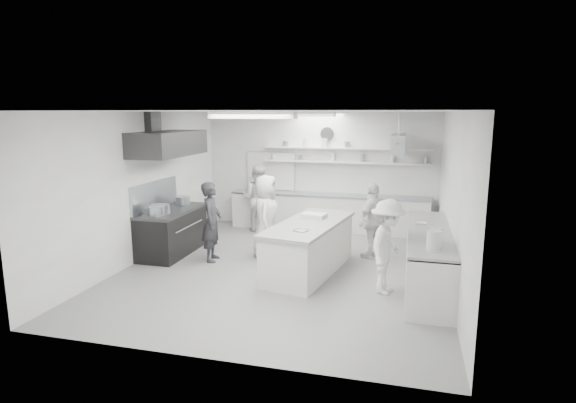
% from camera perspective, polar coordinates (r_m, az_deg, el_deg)
% --- Properties ---
extents(floor, '(6.00, 7.00, 0.02)m').
position_cam_1_polar(floor, '(9.14, -0.42, -8.26)').
color(floor, '#959599').
rests_on(floor, ground).
extents(ceiling, '(6.00, 7.00, 0.02)m').
position_cam_1_polar(ceiling, '(8.64, -0.45, 11.03)').
color(ceiling, white).
rests_on(ceiling, wall_back).
extents(wall_back, '(6.00, 0.04, 3.00)m').
position_cam_1_polar(wall_back, '(12.14, 3.84, 3.80)').
color(wall_back, white).
rests_on(wall_back, floor).
extents(wall_front, '(6.00, 0.04, 3.00)m').
position_cam_1_polar(wall_front, '(5.53, -9.87, -4.81)').
color(wall_front, white).
rests_on(wall_front, floor).
extents(wall_left, '(0.04, 7.00, 3.00)m').
position_cam_1_polar(wall_left, '(9.96, -17.36, 1.79)').
color(wall_left, white).
rests_on(wall_left, floor).
extents(wall_right, '(0.04, 7.00, 3.00)m').
position_cam_1_polar(wall_right, '(8.51, 19.48, 0.20)').
color(wall_right, white).
rests_on(wall_right, floor).
extents(stove, '(0.80, 1.80, 0.90)m').
position_cam_1_polar(stove, '(10.31, -13.97, -3.71)').
color(stove, black).
rests_on(stove, floor).
extents(exhaust_hood, '(0.85, 2.00, 0.50)m').
position_cam_1_polar(exhaust_hood, '(10.01, -14.47, 6.88)').
color(exhaust_hood, '#333334').
rests_on(exhaust_hood, wall_left).
extents(back_counter, '(5.00, 0.60, 0.92)m').
position_cam_1_polar(back_counter, '(11.97, 4.92, -1.37)').
color(back_counter, silver).
rests_on(back_counter, floor).
extents(shelf_lower, '(4.20, 0.26, 0.04)m').
position_cam_1_polar(shelf_lower, '(11.88, 7.07, 4.80)').
color(shelf_lower, silver).
rests_on(shelf_lower, wall_back).
extents(shelf_upper, '(4.20, 0.26, 0.04)m').
position_cam_1_polar(shelf_upper, '(11.85, 7.11, 6.48)').
color(shelf_upper, silver).
rests_on(shelf_upper, wall_back).
extents(pass_through_window, '(1.30, 0.04, 1.00)m').
position_cam_1_polar(pass_through_window, '(12.44, -2.08, 3.75)').
color(pass_through_window, black).
rests_on(pass_through_window, wall_back).
extents(wall_clock, '(0.32, 0.05, 0.32)m').
position_cam_1_polar(wall_clock, '(11.99, 4.81, 8.25)').
color(wall_clock, white).
rests_on(wall_clock, wall_back).
extents(right_counter, '(0.74, 3.30, 0.94)m').
position_cam_1_polar(right_counter, '(8.53, 16.80, -6.75)').
color(right_counter, silver).
rests_on(right_counter, floor).
extents(pot_rack, '(0.30, 1.60, 0.40)m').
position_cam_1_polar(pot_rack, '(10.77, 13.37, 6.92)').
color(pot_rack, '#9B9FAA').
rests_on(pot_rack, ceiling).
extents(light_fixture_front, '(1.30, 0.25, 0.10)m').
position_cam_1_polar(light_fixture_front, '(6.92, -4.37, 10.48)').
color(light_fixture_front, silver).
rests_on(light_fixture_front, ceiling).
extents(light_fixture_rear, '(1.30, 0.25, 0.10)m').
position_cam_1_polar(light_fixture_rear, '(10.39, 2.16, 10.60)').
color(light_fixture_rear, silver).
rests_on(light_fixture_rear, ceiling).
extents(prep_island, '(1.32, 2.59, 0.91)m').
position_cam_1_polar(prep_island, '(8.84, 2.61, -5.76)').
color(prep_island, silver).
rests_on(prep_island, floor).
extents(stove_pot, '(0.40, 0.40, 0.23)m').
position_cam_1_polar(stove_pot, '(9.81, -15.34, -1.05)').
color(stove_pot, '#9B9FAA').
rests_on(stove_pot, stove).
extents(cook_stove, '(0.49, 0.65, 1.62)m').
position_cam_1_polar(cook_stove, '(9.54, -9.31, -2.47)').
color(cook_stove, '#25262A').
rests_on(cook_stove, floor).
extents(cook_back, '(0.83, 0.65, 1.68)m').
position_cam_1_polar(cook_back, '(11.87, -3.74, 0.43)').
color(cook_back, silver).
rests_on(cook_back, floor).
extents(cook_island_left, '(0.70, 0.93, 1.72)m').
position_cam_1_polar(cook_island_left, '(9.71, -2.71, -1.80)').
color(cook_island_left, silver).
rests_on(cook_island_left, floor).
extents(cook_island_right, '(0.78, 0.99, 1.57)m').
position_cam_1_polar(cook_island_right, '(9.79, 10.32, -2.29)').
color(cook_island_right, silver).
rests_on(cook_island_right, floor).
extents(cook_right, '(0.82, 1.14, 1.59)m').
position_cam_1_polar(cook_right, '(7.91, 12.06, -5.43)').
color(cook_right, silver).
rests_on(cook_right, floor).
extents(bowl_island_a, '(0.34, 0.34, 0.06)m').
position_cam_1_polar(bowl_island_a, '(8.12, 1.60, -3.69)').
color(bowl_island_a, '#9B9FAA').
rests_on(bowl_island_a, prep_island).
extents(bowl_island_b, '(0.27, 0.27, 0.07)m').
position_cam_1_polar(bowl_island_b, '(9.18, 2.80, -1.99)').
color(bowl_island_b, silver).
rests_on(bowl_island_b, prep_island).
extents(bowl_right, '(0.26, 0.26, 0.06)m').
position_cam_1_polar(bowl_right, '(8.87, 15.83, -2.69)').
color(bowl_right, silver).
rests_on(bowl_right, right_counter).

